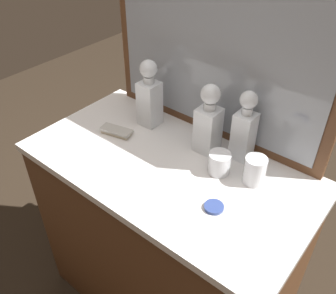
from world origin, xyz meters
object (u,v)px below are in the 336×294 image
object	(u,v)px
crystal_decanter_far_right	(244,132)
crystal_tumbler_rear	(219,164)
crystal_decanter_rear	(150,99)
crystal_decanter_left	(208,125)
crystal_tumbler_right	(255,171)
porcelain_dish	(214,207)
silver_brush_rear	(116,131)

from	to	relation	value
crystal_decanter_far_right	crystal_tumbler_rear	distance (m)	0.15
crystal_decanter_rear	crystal_decanter_left	world-z (taller)	crystal_decanter_rear
crystal_decanter_left	crystal_tumbler_right	distance (m)	0.26
crystal_tumbler_right	porcelain_dish	bearing A→B (deg)	-100.28
crystal_decanter_rear	porcelain_dish	world-z (taller)	crystal_decanter_rear
crystal_decanter_left	crystal_tumbler_right	size ratio (longest dim) A/B	2.72
crystal_decanter_left	crystal_tumbler_right	bearing A→B (deg)	-12.40
crystal_decanter_rear	crystal_tumbler_right	world-z (taller)	crystal_decanter_rear
crystal_decanter_far_right	crystal_tumbler_right	world-z (taller)	crystal_decanter_far_right
crystal_decanter_far_right	crystal_tumbler_rear	bearing A→B (deg)	-97.12
crystal_tumbler_rear	silver_brush_rear	bearing A→B (deg)	-171.70
crystal_decanter_far_right	crystal_decanter_left	size ratio (longest dim) A/B	0.99
crystal_decanter_left	silver_brush_rear	bearing A→B (deg)	-156.61
crystal_tumbler_right	silver_brush_rear	xyz separation A→B (m)	(-0.60, -0.10, -0.04)
crystal_decanter_left	porcelain_dish	world-z (taller)	crystal_decanter_left
crystal_tumbler_right	crystal_decanter_left	bearing A→B (deg)	167.60
crystal_decanter_rear	crystal_tumbler_right	size ratio (longest dim) A/B	2.81
crystal_decanter_rear	crystal_decanter_left	size ratio (longest dim) A/B	1.03
porcelain_dish	crystal_tumbler_rear	bearing A→B (deg)	118.54
crystal_tumbler_right	porcelain_dish	size ratio (longest dim) A/B	1.59
crystal_tumbler_right	crystal_decanter_rear	bearing A→B (deg)	174.57
silver_brush_rear	crystal_decanter_rear	bearing A→B (deg)	69.64
crystal_tumbler_right	silver_brush_rear	distance (m)	0.61
silver_brush_rear	porcelain_dish	bearing A→B (deg)	-9.80
crystal_decanter_far_right	crystal_tumbler_right	distance (m)	0.16
crystal_decanter_far_right	silver_brush_rear	bearing A→B (deg)	-157.59
crystal_decanter_left	silver_brush_rear	size ratio (longest dim) A/B	1.96
crystal_decanter_far_right	crystal_decanter_left	xyz separation A→B (m)	(-0.13, -0.05, 0.00)
crystal_tumbler_rear	crystal_decanter_left	bearing A→B (deg)	142.87
crystal_decanter_left	crystal_tumbler_rear	distance (m)	0.16
crystal_decanter_rear	crystal_decanter_left	distance (m)	0.30
crystal_decanter_far_right	porcelain_dish	bearing A→B (deg)	-76.14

